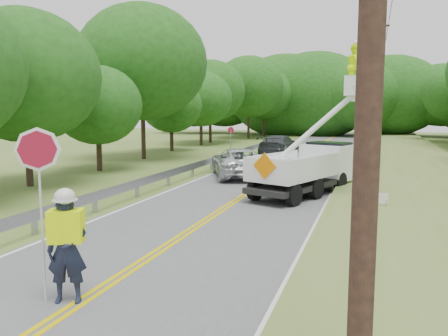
% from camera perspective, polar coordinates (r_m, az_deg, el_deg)
% --- Properties ---
extents(ground, '(140.00, 140.00, 0.00)m').
position_cam_1_polar(ground, '(11.27, -9.77, -11.33)').
color(ground, '#4C6327').
rests_on(ground, ground).
extents(road, '(7.20, 96.00, 0.03)m').
position_cam_1_polar(road, '(24.21, 5.92, -1.21)').
color(road, '#505053').
rests_on(road, ground).
extents(guardrail, '(0.18, 48.00, 0.77)m').
position_cam_1_polar(guardrail, '(26.13, -2.27, 0.65)').
color(guardrail, '#969A9E').
rests_on(guardrail, ground).
extents(utility_poles, '(1.60, 43.30, 10.00)m').
position_cam_1_polar(utility_poles, '(26.47, 18.35, 10.60)').
color(utility_poles, black).
rests_on(utility_poles, ground).
extents(tall_grass_verge, '(7.00, 96.00, 0.30)m').
position_cam_1_polar(tall_grass_verge, '(23.74, 22.92, -1.58)').
color(tall_grass_verge, '#4E6F2E').
rests_on(tall_grass_verge, ground).
extents(treeline_left, '(10.52, 55.38, 11.07)m').
position_cam_1_polar(treeline_left, '(41.50, -3.95, 10.31)').
color(treeline_left, '#332319').
rests_on(treeline_left, ground).
extents(treeline_horizon, '(57.59, 15.61, 12.72)m').
position_cam_1_polar(treeline_horizon, '(65.51, 16.23, 8.70)').
color(treeline_horizon, '#1D4813').
rests_on(treeline_horizon, ground).
extents(flagger, '(1.16, 0.76, 3.25)m').
position_cam_1_polar(flagger, '(8.95, -19.17, -8.70)').
color(flagger, '#191E33').
rests_on(flagger, road).
extents(bucket_truck, '(4.33, 6.32, 6.05)m').
position_cam_1_polar(bucket_truck, '(19.91, 11.53, 0.95)').
color(bucket_truck, black).
rests_on(bucket_truck, road).
extents(suv_silver, '(4.58, 6.05, 1.53)m').
position_cam_1_polar(suv_silver, '(24.38, 1.83, 0.72)').
color(suv_silver, silver).
rests_on(suv_silver, road).
extents(suv_darkgrey, '(2.73, 5.67, 1.59)m').
position_cam_1_polar(suv_darkgrey, '(36.06, 6.95, 2.86)').
color(suv_darkgrey, '#363A3E').
rests_on(suv_darkgrey, road).
extents(stop_sign_permanent, '(0.40, 0.34, 2.34)m').
position_cam_1_polar(stop_sign_permanent, '(33.47, 0.85, 3.81)').
color(stop_sign_permanent, '#969A9E').
rests_on(stop_sign_permanent, ground).
extents(yard_sign, '(0.51, 0.06, 0.74)m').
position_cam_1_polar(yard_sign, '(16.56, 18.98, -3.70)').
color(yard_sign, white).
rests_on(yard_sign, ground).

